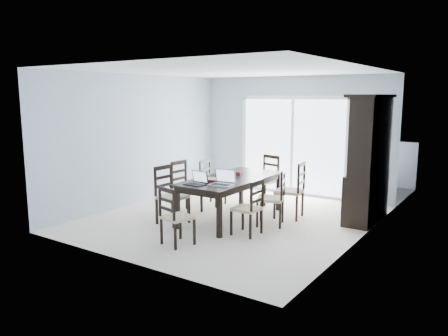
{
  "coord_description": "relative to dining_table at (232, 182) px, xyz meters",
  "views": [
    {
      "loc": [
        4.11,
        -6.36,
        2.18
      ],
      "look_at": [
        -0.17,
        0.0,
        0.91
      ],
      "focal_mm": 35.0,
      "sensor_mm": 36.0,
      "label": 1
    }
  ],
  "objects": [
    {
      "name": "floor",
      "position": [
        0.0,
        0.0,
        -0.67
      ],
      "size": [
        5.0,
        5.0,
        0.0
      ],
      "primitive_type": "plane",
      "color": "#EFE3CD",
      "rests_on": "ground"
    },
    {
      "name": "sliding_door",
      "position": [
        0.0,
        2.48,
        0.41
      ],
      "size": [
        2.52,
        0.05,
        2.18
      ],
      "color": "silver",
      "rests_on": "floor"
    },
    {
      "name": "hot_tub",
      "position": [
        -0.41,
        3.46,
        -0.2
      ],
      "size": [
        2.1,
        1.95,
        0.93
      ],
      "rotation": [
        0.0,
        0.0,
        0.21
      ],
      "color": "maroon",
      "rests_on": "balcony"
    },
    {
      "name": "wall_right",
      "position": [
        2.25,
        0.0,
        0.63
      ],
      "size": [
        0.02,
        5.0,
        2.6
      ],
      "primitive_type": "cube",
      "color": "#A4B4C4",
      "rests_on": "floor"
    },
    {
      "name": "chair_right_near",
      "position": [
        0.77,
        -0.62,
        -0.13
      ],
      "size": [
        0.4,
        0.39,
        1.03
      ],
      "rotation": [
        0.0,
        0.0,
        1.57
      ],
      "color": "black",
      "rests_on": "floor"
    },
    {
      "name": "dining_table",
      "position": [
        0.0,
        0.0,
        0.0
      ],
      "size": [
        1.0,
        2.2,
        0.75
      ],
      "color": "black",
      "rests_on": "floor"
    },
    {
      "name": "book_stack",
      "position": [
        -0.13,
        -0.48,
        0.1
      ],
      "size": [
        0.35,
        0.32,
        0.05
      ],
      "rotation": [
        0.0,
        0.0,
        0.3
      ],
      "color": "maroon",
      "rests_on": "dining_table"
    },
    {
      "name": "cell_phone",
      "position": [
        -0.05,
        -0.89,
        0.08
      ],
      "size": [
        0.13,
        0.1,
        0.01
      ],
      "primitive_type": "cube",
      "rotation": [
        0.0,
        0.0,
        -0.48
      ],
      "color": "black",
      "rests_on": "dining_table"
    },
    {
      "name": "chair_left_far",
      "position": [
        -0.95,
        0.64,
        -0.12
      ],
      "size": [
        0.42,
        0.41,
        1.04
      ],
      "rotation": [
        0.0,
        0.0,
        -1.53
      ],
      "color": "black",
      "rests_on": "floor"
    },
    {
      "name": "balcony",
      "position": [
        0.0,
        3.5,
        -0.72
      ],
      "size": [
        4.5,
        2.0,
        0.1
      ],
      "primitive_type": "cube",
      "color": "gray",
      "rests_on": "ground"
    },
    {
      "name": "back_wall",
      "position": [
        0.0,
        2.5,
        0.63
      ],
      "size": [
        4.5,
        0.02,
        2.6
      ],
      "primitive_type": "cube",
      "color": "#A4B4C4",
      "rests_on": "floor"
    },
    {
      "name": "laptop_silver",
      "position": [
        0.24,
        -0.68,
        0.14
      ],
      "size": [
        0.4,
        0.31,
        0.26
      ],
      "rotation": [
        0.0,
        0.0,
        0.13
      ],
      "color": "#BABABC",
      "rests_on": "dining_table"
    },
    {
      "name": "china_hutch",
      "position": [
        2.02,
        1.25,
        0.4
      ],
      "size": [
        0.5,
        1.38,
        2.2
      ],
      "color": "black",
      "rests_on": "floor"
    },
    {
      "name": "chair_right_mid",
      "position": [
        0.84,
        0.08,
        -0.08
      ],
      "size": [
        0.55,
        0.54,
        1.12
      ],
      "rotation": [
        0.0,
        0.0,
        1.92
      ],
      "color": "black",
      "rests_on": "floor"
    },
    {
      "name": "railing",
      "position": [
        0.0,
        4.5,
        -0.12
      ],
      "size": [
        4.5,
        0.06,
        1.1
      ],
      "primitive_type": "cube",
      "color": "#99999E",
      "rests_on": "balcony"
    },
    {
      "name": "chair_right_far",
      "position": [
        0.91,
        0.67,
        -0.04
      ],
      "size": [
        0.53,
        0.52,
        1.19
      ],
      "rotation": [
        0.0,
        0.0,
        1.74
      ],
      "color": "black",
      "rests_on": "floor"
    },
    {
      "name": "ceiling",
      "position": [
        0.0,
        0.0,
        1.93
      ],
      "size": [
        5.0,
        5.0,
        0.0
      ],
      "primitive_type": "plane",
      "rotation": [
        3.14,
        0.0,
        0.0
      ],
      "color": "white",
      "rests_on": "back_wall"
    },
    {
      "name": "wall_left",
      "position": [
        -2.25,
        0.0,
        0.63
      ],
      "size": [
        0.02,
        5.0,
        2.6
      ],
      "primitive_type": "cube",
      "color": "#A4B4C4",
      "rests_on": "floor"
    },
    {
      "name": "game_box",
      "position": [
        -0.1,
        0.22,
        0.11
      ],
      "size": [
        0.32,
        0.21,
        0.07
      ],
      "primitive_type": "cube",
      "rotation": [
        0.0,
        0.0,
        0.25
      ],
      "color": "#440D1A",
      "rests_on": "dining_table"
    },
    {
      "name": "chair_left_near",
      "position": [
        -0.78,
        -0.8,
        -0.07
      ],
      "size": [
        0.46,
        0.45,
        1.15
      ],
      "rotation": [
        0.0,
        0.0,
        -1.61
      ],
      "color": "black",
      "rests_on": "floor"
    },
    {
      "name": "chair_left_mid",
      "position": [
        -1.01,
        -0.11,
        -0.08
      ],
      "size": [
        0.46,
        0.44,
        1.12
      ],
      "rotation": [
        0.0,
        0.0,
        -1.63
      ],
      "color": "black",
      "rests_on": "floor"
    },
    {
      "name": "chair_end_near",
      "position": [
        0.06,
        -1.68,
        -0.13
      ],
      "size": [
        0.47,
        0.47,
        1.02
      ],
      "rotation": [
        0.0,
        0.0,
        -0.24
      ],
      "color": "black",
      "rests_on": "floor"
    },
    {
      "name": "chair_end_far",
      "position": [
        -0.07,
        1.46,
        -0.08
      ],
      "size": [
        0.51,
        0.52,
        1.13
      ],
      "rotation": [
        0.0,
        0.0,
        2.91
      ],
      "color": "black",
      "rests_on": "floor"
    },
    {
      "name": "laptop_dark",
      "position": [
        -0.15,
        -0.88,
        0.13
      ],
      "size": [
        0.34,
        0.25,
        0.22
      ],
      "rotation": [
        0.0,
        0.0,
        -0.07
      ],
      "color": "black",
      "rests_on": "dining_table"
    }
  ]
}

